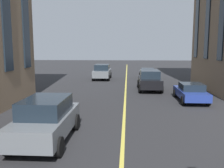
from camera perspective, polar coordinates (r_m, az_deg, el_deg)
name	(u,v)px	position (r m, az deg, el deg)	size (l,w,h in m)	color
lane_centre_line	(125,99)	(19.60, 3.00, -3.46)	(80.00, 0.16, 0.01)	#D8C64C
car_grey_oncoming	(46,119)	(11.17, -14.65, -7.69)	(4.70, 2.14, 1.88)	slate
car_black_parked_a	(150,80)	(23.85, 8.51, 0.91)	(4.70, 2.14, 1.88)	black
car_grey_near	(102,72)	(31.77, -2.25, 2.82)	(4.70, 2.14, 1.88)	slate
car_blue_mid	(191,92)	(19.66, 17.44, -1.73)	(4.40, 1.95, 1.37)	navy
car_grey_trailing	(147,73)	(32.54, 7.98, 2.41)	(4.40, 1.95, 1.37)	slate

